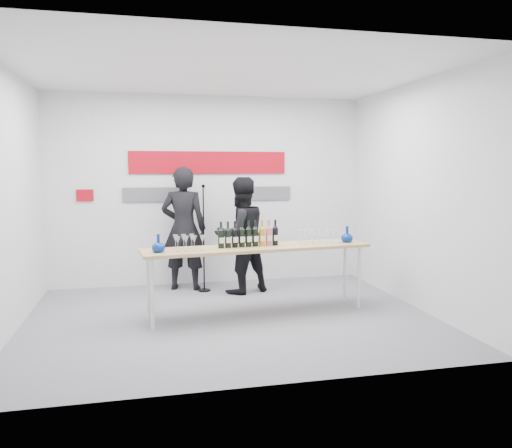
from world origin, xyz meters
The scene contains 12 objects.
ground centered at (0.00, 0.00, 0.00)m, with size 5.00×5.00×0.00m, color slate.
back_wall centered at (0.00, 2.00, 1.50)m, with size 5.00×0.04×3.00m, color silver.
signage centered at (-0.06, 1.97, 1.81)m, with size 3.38×0.02×0.79m.
tasting_table centered at (0.37, 0.11, 0.81)m, with size 2.96×0.88×0.88m.
wine_bottles centered at (0.25, 0.12, 1.04)m, with size 0.80×0.16×0.33m.
decanter_left centered at (-0.87, -0.06, 0.98)m, with size 0.16×0.16×0.21m, color navy, non-canonical shape.
decanter_right centered at (1.62, 0.20, 0.98)m, with size 0.16×0.16×0.21m, color navy, non-canonical shape.
glasses_left centered at (-0.53, 0.00, 0.97)m, with size 0.38×0.24×0.18m.
glasses_right centered at (1.22, 0.19, 0.97)m, with size 0.58×0.26×0.18m.
presenter_left centered at (-0.44, 1.62, 0.94)m, with size 0.69×0.45×1.89m, color black.
presenter_right centered at (0.37, 1.23, 0.87)m, with size 0.84×0.66×1.73m, color black.
mic_stand centered at (-0.16, 1.43, 0.49)m, with size 0.19×0.19×1.62m.
Camera 1 is at (-1.03, -5.99, 1.87)m, focal length 35.00 mm.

